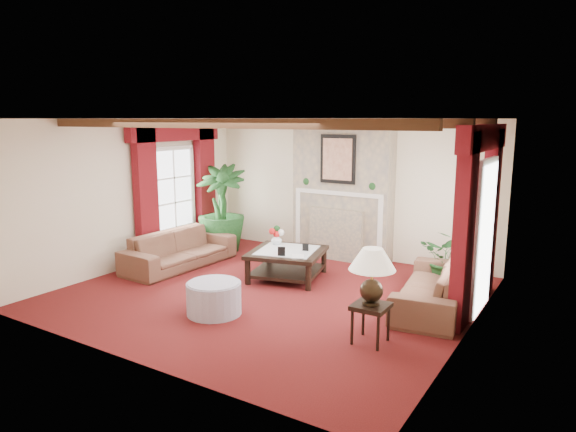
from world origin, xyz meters
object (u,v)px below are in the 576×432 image
Objects in this scene: sofa_right at (433,278)px; side_table at (370,323)px; sofa_left at (180,244)px; coffee_table at (287,264)px; potted_palm at (222,227)px; ottoman at (214,298)px.

sofa_right reaches higher than side_table.
sofa_left is 2.12m from coffee_table.
sofa_right is 4.78m from potted_palm.
ottoman is (-2.52, -1.89, -0.20)m from sofa_right.
sofa_left is 4.57× the size of side_table.
coffee_table is 2.42× the size of side_table.
coffee_table is (2.06, 0.45, -0.19)m from sofa_left.
sofa_right reaches higher than ottoman.
sofa_left is 2.55m from ottoman.
coffee_table reaches higher than ottoman.
sofa_left is 4.47m from side_table.
sofa_left is 4.60m from sofa_right.
sofa_right is 2.53m from coffee_table.
coffee_table is at bearing 143.35° from side_table.
potted_palm is at bearing 127.35° from ottoman.
sofa_left reaches higher than sofa_right.
sofa_right is at bearing -11.44° from potted_palm.
side_table is (4.40, -2.56, -0.25)m from potted_palm.
potted_palm is 5.09m from side_table.
sofa_left is at bearing -85.79° from potted_palm.
side_table is 0.64× the size of ottoman.
coffee_table is at bearing -22.52° from potted_palm.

